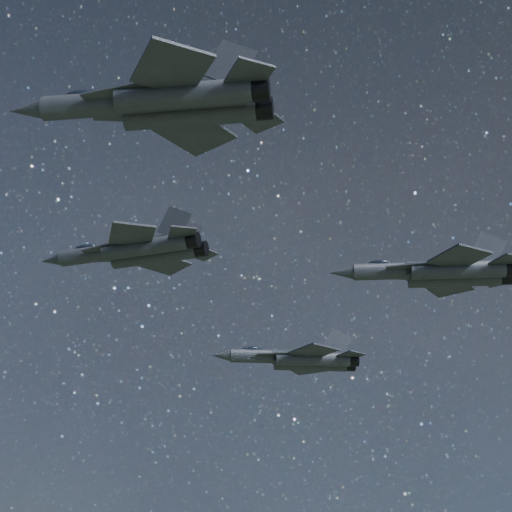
# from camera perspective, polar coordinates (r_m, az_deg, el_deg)

# --- Properties ---
(jet_lead) EXTENTS (17.63, 12.33, 4.44)m
(jet_lead) POSITION_cam_1_polar(r_m,az_deg,el_deg) (73.80, -8.69, 0.40)
(jet_lead) COLOR #2C3038
(jet_left) EXTENTS (16.99, 11.50, 4.28)m
(jet_left) POSITION_cam_1_polar(r_m,az_deg,el_deg) (87.05, 3.17, -7.49)
(jet_left) COLOR #2C3038
(jet_right) EXTENTS (16.06, 11.32, 4.06)m
(jet_right) POSITION_cam_1_polar(r_m,az_deg,el_deg) (45.54, -6.62, 11.00)
(jet_right) COLOR #2C3038
(jet_slot) EXTENTS (15.94, 11.13, 4.01)m
(jet_slot) POSITION_cam_1_polar(r_m,az_deg,el_deg) (66.58, 13.25, -1.14)
(jet_slot) COLOR #2C3038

